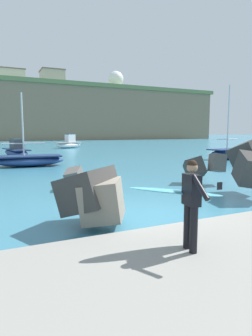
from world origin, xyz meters
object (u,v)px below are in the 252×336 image
at_px(radar_dome, 116,83).
at_px(surfer_with_board, 187,197).
at_px(boat_near_right, 16,151).
at_px(boat_mid_left, 29,160).
at_px(boat_mid_centre, 69,144).
at_px(boat_near_left, 229,153).
at_px(station_building_west, 12,76).
at_px(station_building_central, 52,79).

bearing_deg(radar_dome, surfer_with_board, -112.20).
relative_size(boat_near_right, boat_mid_left, 1.16).
relative_size(surfer_with_board, boat_mid_centre, 0.44).
bearing_deg(boat_near_left, station_building_west, 100.08).
distance_m(surfer_with_board, boat_near_right, 27.20).
bearing_deg(boat_near_left, boat_mid_left, 173.59).
bearing_deg(station_building_west, radar_dome, 19.03).
bearing_deg(boat_mid_left, radar_dome, 63.39).
relative_size(boat_near_right, radar_dome, 0.66).
height_order(boat_near_right, boat_mid_centre, boat_mid_centre).
xyz_separation_m(boat_mid_left, station_building_central, (16.68, 76.87, 19.50)).
height_order(radar_dome, station_building_central, radar_dome).
relative_size(boat_near_right, station_building_west, 0.79).
bearing_deg(radar_dome, boat_mid_centre, -118.51).
relative_size(radar_dome, station_building_central, 1.17).
height_order(surfer_with_board, boat_mid_centre, boat_mid_centre).
xyz_separation_m(boat_near_left, station_building_central, (-0.92, 78.85, 19.41)).
bearing_deg(station_building_central, boat_mid_centre, -98.61).
relative_size(surfer_with_board, boat_near_left, 0.31).
bearing_deg(boat_mid_left, surfer_with_board, -86.99).
xyz_separation_m(boat_near_left, radar_dome, (26.64, 90.27, 21.66)).
distance_m(boat_near_left, station_building_central, 81.21).
relative_size(station_building_west, station_building_central, 0.97).
height_order(boat_near_left, radar_dome, radar_dome).
bearing_deg(boat_near_right, station_building_central, 75.94).
bearing_deg(station_building_west, boat_mid_centre, -85.15).
xyz_separation_m(surfer_with_board, boat_mid_left, (-0.94, 17.82, -0.83)).
bearing_deg(boat_mid_left, boat_mid_centre, 69.36).
distance_m(boat_near_left, station_building_west, 79.84).
xyz_separation_m(surfer_with_board, boat_near_right, (-1.18, 27.16, -0.70)).
height_order(boat_near_left, boat_mid_left, boat_near_left).
xyz_separation_m(surfer_with_board, station_building_west, (3.08, 92.24, 18.07)).
bearing_deg(boat_near_left, boat_mid_centre, 110.63).
bearing_deg(boat_near_left, boat_near_right, 147.61).
distance_m(boat_near_left, boat_mid_left, 17.71).
height_order(boat_near_right, boat_mid_left, boat_mid_left).
xyz_separation_m(boat_near_right, boat_mid_left, (0.24, -9.34, -0.13)).
relative_size(boat_near_right, boat_mid_centre, 1.28).
xyz_separation_m(boat_near_left, boat_near_right, (-17.84, 11.32, 0.04)).
bearing_deg(station_building_central, surfer_with_board, -99.44).
height_order(surfer_with_board, boat_near_right, surfer_with_board).
xyz_separation_m(radar_dome, station_building_west, (-40.22, -13.87, -2.85)).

